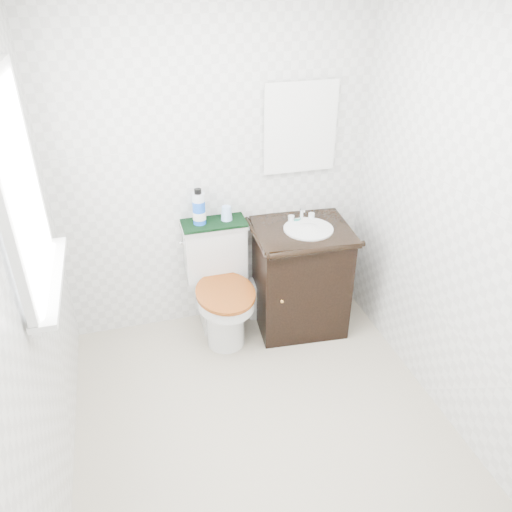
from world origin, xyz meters
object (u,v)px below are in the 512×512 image
toilet (220,290)px  mouthwash_bottle (199,208)px  vanity (301,275)px  trash_bin (262,299)px  cup (227,213)px

toilet → mouthwash_bottle: bearing=127.0°
toilet → vanity: (0.59, -0.06, 0.06)m
vanity → toilet: bearing=174.1°
toilet → trash_bin: size_ratio=2.82×
toilet → cup: 0.57m
vanity → trash_bin: size_ratio=3.07×
trash_bin → mouthwash_bottle: 0.94m
vanity → cup: cup is taller
mouthwash_bottle → vanity: bearing=-15.5°
toilet → trash_bin: toilet is taller
mouthwash_bottle → cup: 0.20m
toilet → trash_bin: bearing=16.6°
toilet → mouthwash_bottle: 0.63m
vanity → cup: bearing=158.4°
toilet → cup: (0.09, 0.14, 0.54)m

